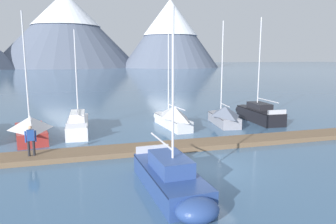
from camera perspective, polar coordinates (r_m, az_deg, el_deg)
The scene contains 11 objects.
ground_plane at distance 16.67m, azimuth 6.84°, elevation -10.11°, with size 700.00×700.00×0.00m, color #426689.
mountain_central_massif at distance 208.66m, azimuth -17.74°, elevation 14.08°, with size 86.67×86.67×44.30m.
mountain_shoulder_ridge at distance 192.86m, azimuth 0.39°, elevation 14.21°, with size 57.12×57.12×39.16m.
dock at distance 20.12m, azimuth 1.87°, elevation -6.12°, with size 29.72×3.59×0.30m.
sailboat_second_berth at distance 24.00m, azimuth -23.39°, elevation -2.69°, with size 2.54×5.69×8.70m.
sailboat_mid_dock_port at distance 25.67m, azimuth -15.77°, elevation -1.94°, with size 2.06×7.11×7.74m.
sailboat_mid_dock_starboard at distance 13.61m, azimuth 0.78°, elevation -11.93°, with size 1.93×6.35×7.56m.
sailboat_far_berth at distance 26.15m, azimuth 0.66°, elevation -0.82°, with size 1.75×6.37×9.25m.
sailboat_outer_slip at distance 27.67m, azimuth 9.81°, elevation -0.58°, with size 2.50×5.75×8.66m.
sailboat_end_of_dock at distance 30.11m, azimuth 15.55°, elevation -0.13°, with size 2.39×6.96×9.09m.
person_on_dock at distance 18.98m, azimuth -23.34°, elevation -4.42°, with size 0.59×0.24×1.69m.
Camera 1 is at (-6.92, -14.08, 5.62)m, focal length 34.11 mm.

